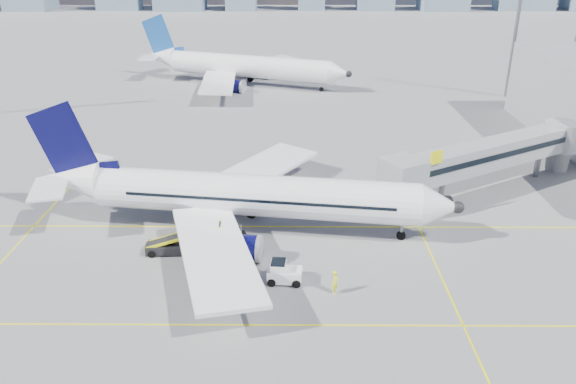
% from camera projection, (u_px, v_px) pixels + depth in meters
% --- Properties ---
extents(ground, '(420.00, 420.00, 0.00)m').
position_uv_depth(ground, '(255.00, 276.00, 42.14)').
color(ground, gray).
rests_on(ground, ground).
extents(apron_markings, '(90.00, 35.12, 0.01)m').
position_uv_depth(apron_markings, '(243.00, 306.00, 38.56)').
color(apron_markings, yellow).
rests_on(apron_markings, ground).
extents(jet_bridge, '(23.55, 15.78, 6.30)m').
position_uv_depth(jet_bridge, '(499.00, 153.00, 55.98)').
color(jet_bridge, gray).
rests_on(jet_bridge, ground).
extents(floodlight_mast_ne, '(3.20, 0.61, 25.45)m').
position_uv_depth(floodlight_mast_ne, '(519.00, 10.00, 86.80)').
color(floodlight_mast_ne, slate).
rests_on(floodlight_mast_ne, ground).
extents(main_aircraft, '(36.81, 31.95, 10.88)m').
position_uv_depth(main_aircraft, '(238.00, 195.00, 47.86)').
color(main_aircraft, white).
rests_on(main_aircraft, ground).
extents(second_aircraft, '(38.48, 32.65, 11.67)m').
position_uv_depth(second_aircraft, '(240.00, 66.00, 99.06)').
color(second_aircraft, white).
rests_on(second_aircraft, ground).
extents(baggage_tug, '(2.60, 1.68, 1.73)m').
position_uv_depth(baggage_tug, '(283.00, 272.00, 41.00)').
color(baggage_tug, white).
rests_on(baggage_tug, ground).
extents(cargo_dolly, '(3.53, 1.83, 1.86)m').
position_uv_depth(cargo_dolly, '(226.00, 262.00, 41.97)').
color(cargo_dolly, black).
rests_on(cargo_dolly, ground).
extents(belt_loader, '(6.22, 1.88, 2.52)m').
position_uv_depth(belt_loader, '(175.00, 245.00, 45.07)').
color(belt_loader, black).
rests_on(belt_loader, ground).
extents(ramp_worker, '(0.53, 0.72, 1.81)m').
position_uv_depth(ramp_worker, '(335.00, 282.00, 39.68)').
color(ramp_worker, yellow).
rests_on(ramp_worker, ground).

